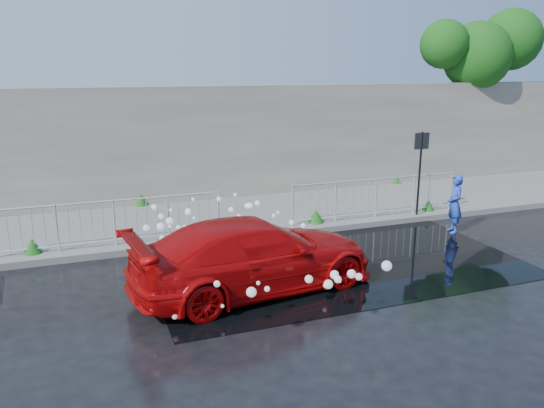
{
  "coord_description": "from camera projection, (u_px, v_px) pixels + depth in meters",
  "views": [
    {
      "loc": [
        -4.65,
        -9.04,
        4.23
      ],
      "look_at": [
        -0.36,
        2.6,
        1.0
      ],
      "focal_mm": 35.0,
      "sensor_mm": 36.0,
      "label": 1
    }
  ],
  "objects": [
    {
      "name": "retaining_wall",
      "position": [
        233.0,
        142.0,
        16.89
      ],
      "size": [
        30.0,
        0.6,
        3.5
      ],
      "primitive_type": "cube",
      "color": "#6A6159",
      "rests_on": "pavement"
    },
    {
      "name": "railing_left",
      "position": [
        114.0,
        221.0,
        12.35
      ],
      "size": [
        5.05,
        0.05,
        1.1
      ],
      "color": "silver",
      "rests_on": "pavement"
    },
    {
      "name": "tree",
      "position": [
        484.0,
        49.0,
        19.62
      ],
      "size": [
        5.02,
        2.52,
        6.34
      ],
      "color": "#332114",
      "rests_on": "ground"
    },
    {
      "name": "red_car",
      "position": [
        254.0,
        255.0,
        10.22
      ],
      "size": [
        5.08,
        2.65,
        1.41
      ],
      "primitive_type": "imported",
      "rotation": [
        0.0,
        0.0,
        1.72
      ],
      "color": "#A60607",
      "rests_on": "ground"
    },
    {
      "name": "person",
      "position": [
        455.0,
        204.0,
        13.75
      ],
      "size": [
        0.53,
        0.65,
        1.53
      ],
      "primitive_type": "imported",
      "rotation": [
        0.0,
        0.0,
        -1.91
      ],
      "color": "#243FB4",
      "rests_on": "ground"
    },
    {
      "name": "curb",
      "position": [
        280.0,
        234.0,
        13.53
      ],
      "size": [
        30.0,
        0.25,
        0.16
      ],
      "primitive_type": "cube",
      "color": "#62625E",
      "rests_on": "ground"
    },
    {
      "name": "ground",
      "position": [
        332.0,
        280.0,
        10.83
      ],
      "size": [
        90.0,
        90.0,
        0.0
      ],
      "primitive_type": "plane",
      "color": "black",
      "rests_on": "ground"
    },
    {
      "name": "weeds",
      "position": [
        251.0,
        211.0,
        14.74
      ],
      "size": [
        12.17,
        3.93,
        0.36
      ],
      "color": "#155216",
      "rests_on": "pavement"
    },
    {
      "name": "puddle",
      "position": [
        332.0,
        260.0,
        11.9
      ],
      "size": [
        8.0,
        5.0,
        0.01
      ],
      "primitive_type": "cube",
      "color": "black",
      "rests_on": "ground"
    },
    {
      "name": "sign_post",
      "position": [
        420.0,
        160.0,
        14.62
      ],
      "size": [
        0.45,
        0.06,
        2.5
      ],
      "color": "black",
      "rests_on": "ground"
    },
    {
      "name": "pavement",
      "position": [
        255.0,
        214.0,
        15.35
      ],
      "size": [
        30.0,
        4.0,
        0.15
      ],
      "primitive_type": "cube",
      "color": "#62625E",
      "rests_on": "ground"
    },
    {
      "name": "water_spray",
      "position": [
        236.0,
        239.0,
        11.07
      ],
      "size": [
        3.69,
        5.52,
        0.99
      ],
      "color": "white",
      "rests_on": "ground"
    },
    {
      "name": "railing_right",
      "position": [
        376.0,
        196.0,
        14.69
      ],
      "size": [
        5.05,
        0.05,
        1.1
      ],
      "color": "silver",
      "rests_on": "pavement"
    }
  ]
}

